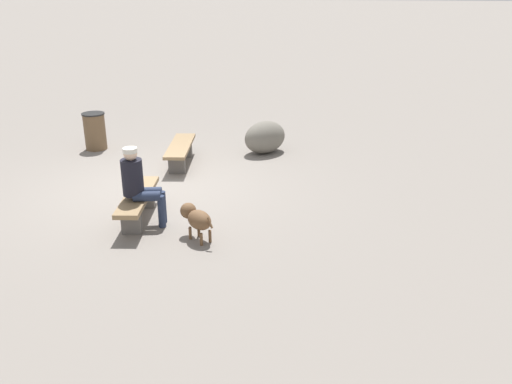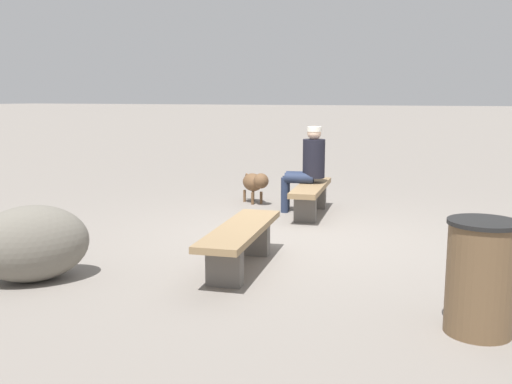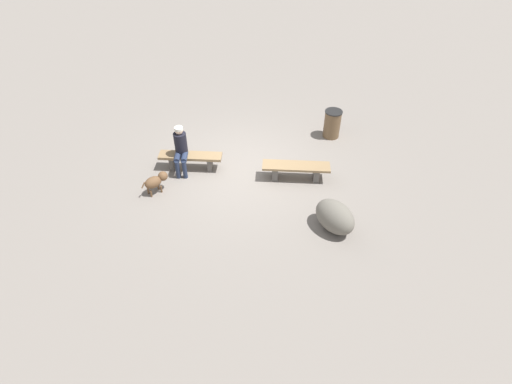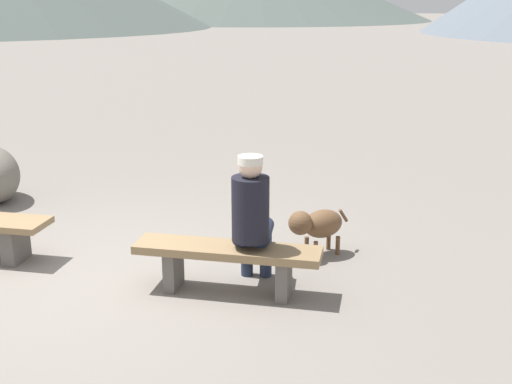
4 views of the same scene
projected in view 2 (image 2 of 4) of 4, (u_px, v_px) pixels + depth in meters
name	position (u px, v px, depth m)	size (l,w,h in m)	color
ground	(296.00, 240.00, 6.76)	(210.00, 210.00, 0.06)	gray
bench_left	(241.00, 239.00, 5.48)	(1.72, 0.65, 0.42)	#605B56
bench_right	(311.00, 192.00, 7.99)	(1.65, 0.59, 0.43)	#605B56
seated_person	(307.00, 164.00, 8.14)	(0.41, 0.62, 1.24)	black
dog	(255.00, 182.00, 8.86)	(0.53, 0.58, 0.50)	brown
trash_bin	(480.00, 277.00, 3.97)	(0.49, 0.49, 0.81)	brown
boulder	(32.00, 244.00, 5.11)	(0.64, 1.00, 0.70)	#6B665B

